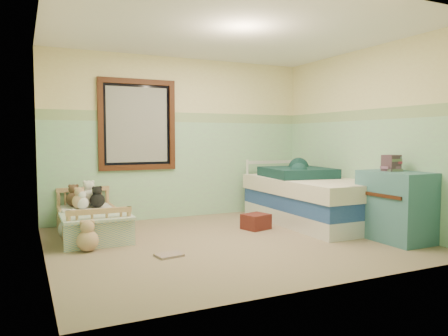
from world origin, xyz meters
name	(u,v)px	position (x,y,z in m)	size (l,w,h in m)	color
floor	(231,242)	(0.00, 0.00, -0.01)	(4.20, 3.60, 0.02)	#7F715A
ceiling	(231,31)	(0.00, 0.00, 2.51)	(4.20, 3.60, 0.02)	white
wall_back	(181,138)	(0.00, 1.80, 1.25)	(4.20, 0.04, 2.50)	beige
wall_front	(328,138)	(0.00, -1.80, 1.25)	(4.20, 0.04, 2.50)	beige
wall_left	(41,138)	(-2.10, 0.00, 1.25)	(0.04, 3.60, 2.50)	beige
wall_right	(365,138)	(2.10, 0.00, 1.25)	(0.04, 3.60, 2.50)	beige
wainscot_mint	(182,170)	(0.00, 1.79, 0.75)	(4.20, 0.01, 1.50)	#97BBA3
border_strip	(181,117)	(0.00, 1.79, 1.57)	(4.20, 0.01, 0.15)	#4F7E56
window_frame	(138,125)	(-0.70, 1.76, 1.45)	(1.16, 0.06, 1.36)	#34180B
window_blinds	(137,125)	(-0.70, 1.77, 1.45)	(0.92, 0.01, 1.12)	#ADADA5
toddler_bed_frame	(91,228)	(-1.50, 1.05, 0.09)	(0.73, 1.46, 0.19)	#A2744D
toddler_mattress	(91,216)	(-1.50, 1.05, 0.25)	(0.67, 1.40, 0.12)	white
patchwork_quilt	(96,216)	(-1.50, 0.60, 0.32)	(0.79, 0.73, 0.03)	#72A4BB
plush_bed_brown	(74,199)	(-1.65, 1.55, 0.41)	(0.21, 0.21, 0.21)	brown
plush_bed_white	(89,197)	(-1.45, 1.55, 0.43)	(0.24, 0.24, 0.24)	white
plush_bed_tan	(80,201)	(-1.60, 1.33, 0.41)	(0.20, 0.20, 0.20)	tan
plush_bed_dark	(97,200)	(-1.37, 1.33, 0.41)	(0.20, 0.20, 0.20)	black
plush_floor_cream	(69,229)	(-1.78, 0.93, 0.13)	(0.26, 0.26, 0.26)	beige
plush_floor_tan	(88,241)	(-1.65, 0.23, 0.12)	(0.24, 0.24, 0.24)	tan
twin_bed_frame	(311,216)	(1.55, 0.48, 0.11)	(1.08, 2.15, 0.22)	white
twin_boxspring	(312,201)	(1.55, 0.48, 0.33)	(1.08, 2.15, 0.22)	navy
twin_mattress	(312,186)	(1.55, 0.48, 0.55)	(1.12, 2.20, 0.22)	white
teal_blanket	(297,172)	(1.50, 0.78, 0.73)	(0.91, 0.97, 0.14)	black
dresser	(395,206)	(1.83, -0.83, 0.42)	(0.53, 0.85, 0.85)	#3D7277
book_stack	(391,163)	(1.83, -0.74, 0.95)	(0.20, 0.15, 0.20)	brown
red_pillow	(256,222)	(0.61, 0.47, 0.10)	(0.33, 0.29, 0.21)	#A0362A
floor_book	(169,255)	(-0.90, -0.34, 0.01)	(0.27, 0.21, 0.02)	orange
extra_plush_0	(82,203)	(-1.57, 1.29, 0.39)	(0.16, 0.16, 0.16)	white
extra_plush_1	(97,200)	(-1.37, 1.37, 0.40)	(0.19, 0.19, 0.19)	black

